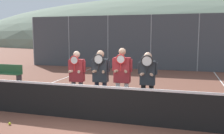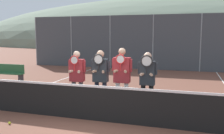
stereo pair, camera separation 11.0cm
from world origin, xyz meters
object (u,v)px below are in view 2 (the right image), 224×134
(player_center_right, at_px, (122,76))
(player_leftmost, at_px, (77,75))
(car_far_left, at_px, (108,51))
(car_left_of_center, at_px, (172,52))
(bench_courtside, at_px, (9,73))
(player_rightmost, at_px, (147,78))
(tennis_ball_on_court, at_px, (10,123))
(player_center_left, at_px, (100,75))

(player_center_right, bearing_deg, player_leftmost, 178.20)
(car_far_left, distance_m, car_left_of_center, 5.14)
(car_left_of_center, height_order, bench_courtside, car_left_of_center)
(player_center_right, xyz_separation_m, player_rightmost, (0.70, 0.12, -0.05))
(player_rightmost, height_order, car_far_left, player_rightmost)
(bench_courtside, xyz_separation_m, tennis_ball_on_court, (3.89, -4.70, -0.42))
(player_center_right, distance_m, bench_courtside, 7.06)
(tennis_ball_on_court, bearing_deg, bench_courtside, 129.65)
(player_rightmost, bearing_deg, car_left_of_center, 90.93)
(player_rightmost, distance_m, bench_courtside, 7.65)
(player_rightmost, distance_m, tennis_ball_on_court, 3.80)
(player_center_left, height_order, bench_courtside, player_center_left)
(player_rightmost, bearing_deg, player_center_left, -179.46)
(player_leftmost, relative_size, tennis_ball_on_court, 25.91)
(car_far_left, bearing_deg, player_center_right, -70.01)
(player_leftmost, bearing_deg, car_left_of_center, 81.57)
(bench_courtside, bearing_deg, player_leftmost, -30.73)
(car_left_of_center, bearing_deg, player_center_right, -92.20)
(player_rightmost, bearing_deg, bench_courtside, 157.94)
(player_rightmost, xyz_separation_m, tennis_ball_on_court, (-3.17, -1.84, -1.01))
(player_center_left, xyz_separation_m, bench_courtside, (-5.68, 2.88, -0.61))
(player_leftmost, xyz_separation_m, player_rightmost, (2.11, 0.08, 0.02))
(player_rightmost, xyz_separation_m, car_left_of_center, (-0.21, 12.78, -0.16))
(player_leftmost, distance_m, player_center_left, 0.73)
(player_rightmost, height_order, tennis_ball_on_court, player_rightmost)
(player_rightmost, bearing_deg, tennis_ball_on_court, -149.95)
(car_left_of_center, xyz_separation_m, bench_courtside, (-6.86, -9.92, -0.43))
(tennis_ball_on_court, bearing_deg, car_far_left, 98.53)
(player_center_right, height_order, car_left_of_center, player_center_right)
(player_center_left, bearing_deg, car_far_left, 107.37)
(player_center_left, bearing_deg, tennis_ball_on_court, -134.42)
(player_leftmost, relative_size, car_far_left, 0.42)
(player_leftmost, relative_size, bench_courtside, 1.10)
(bench_courtside, relative_size, tennis_ball_on_court, 23.51)
(player_center_right, relative_size, player_rightmost, 1.06)
(player_rightmost, relative_size, tennis_ball_on_court, 25.92)
(player_center_right, height_order, tennis_ball_on_court, player_center_right)
(player_center_right, bearing_deg, car_far_left, 109.99)
(car_far_left, relative_size, bench_courtside, 2.60)
(player_leftmost, relative_size, car_left_of_center, 0.40)
(player_leftmost, relative_size, player_rightmost, 1.00)
(bench_courtside, distance_m, tennis_ball_on_court, 6.12)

